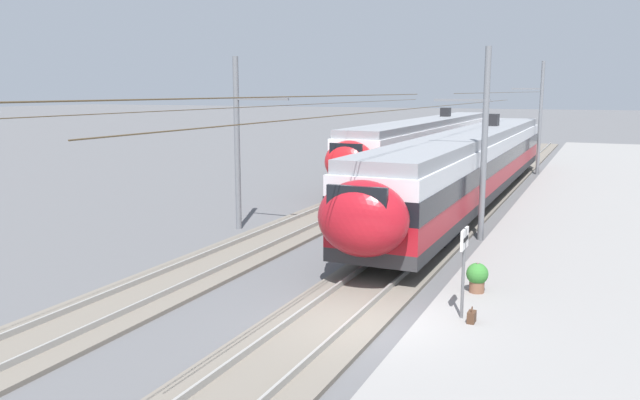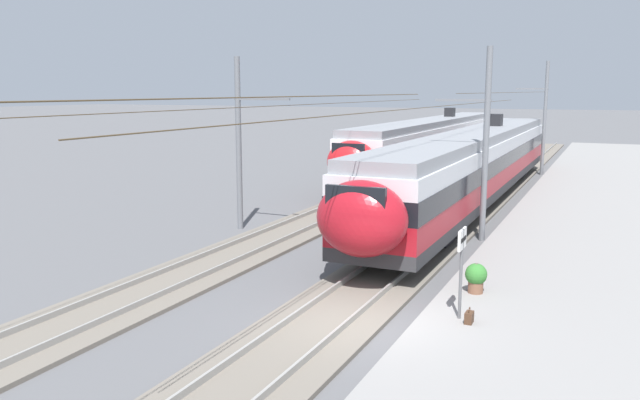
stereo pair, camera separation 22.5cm
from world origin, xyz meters
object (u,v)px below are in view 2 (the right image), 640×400
catenary_mast_east (543,116)px  potted_plant_platform_edge (476,276)px  catenary_mast_mid (483,142)px  platform_sign (462,253)px  train_near_platform (476,162)px  train_far_track (432,141)px  catenary_mast_far_side (242,140)px  handbag_near_sign (469,317)px

catenary_mast_east → potted_plant_platform_edge: (-29.99, -1.44, -3.32)m
catenary_mast_mid → platform_sign: size_ratio=16.92×
train_near_platform → catenary_mast_east: 14.40m
train_far_track → platform_sign: size_ratio=14.45×
train_near_platform → catenary_mast_far_side: size_ratio=0.89×
platform_sign → handbag_near_sign: 1.56m
catenary_mast_east → catenary_mast_mid: bearing=180.0°
catenary_mast_mid → catenary_mast_east: bearing=-0.0°
catenary_mast_east → potted_plant_platform_edge: size_ratio=45.64×
train_far_track → potted_plant_platform_edge: (-28.44, -8.93, -1.41)m
train_near_platform → train_far_track: size_ratio=1.04×
train_near_platform → catenary_mast_mid: bearing=-167.4°
train_near_platform → train_far_track: bearing=24.4°
catenary_mast_mid → potted_plant_platform_edge: bearing=-169.6°
train_far_track → handbag_near_sign: size_ratio=80.17×
train_far_track → potted_plant_platform_edge: train_far_track is taller
train_far_track → catenary_mast_far_side: bearing=174.6°
train_near_platform → catenary_mast_mid: 8.34m
train_far_track → handbag_near_sign: train_far_track is taller
train_far_track → catenary_mast_far_side: 22.91m
catenary_mast_far_side → handbag_near_sign: (-8.13, -11.41, -3.36)m
train_near_platform → train_far_track: 13.84m
train_far_track → catenary_mast_east: catenary_mast_east is taller
catenary_mast_mid → platform_sign: (-10.08, -1.49, -1.94)m
catenary_mast_mid → handbag_near_sign: catenary_mast_mid is taller
catenary_mast_mid → train_far_track: bearing=20.0°
handbag_near_sign → platform_sign: bearing=51.9°
train_near_platform → catenary_mast_east: (14.16, -1.78, 1.91)m
train_far_track → platform_sign: bearing=-163.7°
train_far_track → catenary_mast_far_side: catenary_mast_far_side is taller
platform_sign → handbag_near_sign: size_ratio=5.55×
catenary_mast_mid → potted_plant_platform_edge: (-7.87, -1.44, -3.13)m
potted_plant_platform_edge → catenary_mast_far_side: bearing=62.8°
catenary_mast_east → catenary_mast_far_side: (-24.30, 9.64, -0.30)m
train_near_platform → platform_sign: 18.34m
handbag_near_sign → catenary_mast_mid: bearing=9.8°
platform_sign → potted_plant_platform_edge: bearing=1.1°
catenary_mast_mid → train_near_platform: bearing=12.6°
catenary_mast_east → catenary_mast_far_side: 26.15m
catenary_mast_far_side → handbag_near_sign: 14.41m
catenary_mast_far_side → platform_sign: catenary_mast_far_side is taller
platform_sign → catenary_mast_far_side: bearing=54.6°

